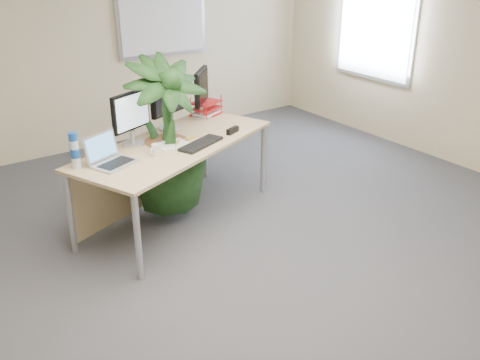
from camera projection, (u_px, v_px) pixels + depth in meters
floor at (276, 299)px, 4.08m from camera, size 8.00×8.00×0.00m
back_wall at (74, 44)px, 6.52m from camera, size 7.00×0.04×2.70m
whiteboard at (162, 20)px, 7.04m from camera, size 1.30×0.04×0.95m
window at (376, 21)px, 6.99m from camera, size 0.04×1.30×1.55m
desk at (167, 157)px, 5.08m from camera, size 2.23×1.59×0.79m
floor_plant at (166, 146)px, 5.00m from camera, size 0.97×0.97×1.50m
monitor_left at (131, 115)px, 4.79m from camera, size 0.42×0.20×0.49m
monitor_right at (168, 100)px, 5.19m from camera, size 0.45×0.22×0.52m
monitor_dark at (201, 90)px, 5.54m from camera, size 0.35×0.36×0.51m
laptop at (109, 157)px, 4.47m from camera, size 0.44×0.41×0.25m
keyboard at (201, 144)px, 4.89m from camera, size 0.51×0.34×0.03m
coffee_mug at (156, 150)px, 4.65m from camera, size 0.13×0.09×0.10m
spiral_notebook at (172, 145)px, 4.89m from camera, size 0.32×0.25×0.01m
orange_pen at (178, 142)px, 4.91m from camera, size 0.11×0.11×0.01m
yellow_highlighter at (190, 138)px, 5.05m from camera, size 0.12×0.03×0.02m
water_bottle at (75, 151)px, 4.35m from camera, size 0.08×0.08×0.30m
letter_tray at (206, 109)px, 5.72m from camera, size 0.37×0.33×0.14m
stapler at (233, 130)px, 5.19m from camera, size 0.17×0.10×0.05m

